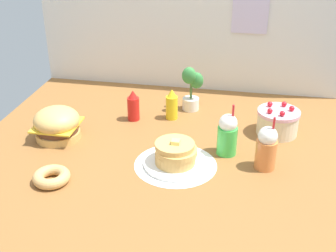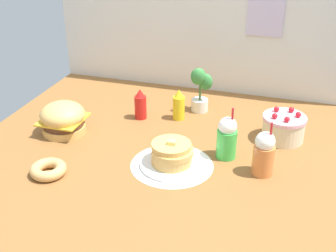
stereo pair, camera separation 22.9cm
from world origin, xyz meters
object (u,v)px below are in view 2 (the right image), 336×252
at_px(burger, 63,118).
at_px(potted_plant, 200,88).
at_px(cream_soda_cup, 227,138).
at_px(donut_pink_glaze, 48,169).
at_px(orange_float_cup, 264,154).
at_px(pancake_stack, 172,156).
at_px(mustard_bottle, 179,105).
at_px(ketchup_bottle, 140,105).
at_px(layer_cake, 283,128).

bearing_deg(burger, potted_plant, 37.11).
xyz_separation_m(cream_soda_cup, donut_pink_glaze, (-0.79, -0.42, -0.08)).
bearing_deg(potted_plant, donut_pink_glaze, -119.88).
height_order(orange_float_cup, potted_plant, potted_plant).
bearing_deg(pancake_stack, donut_pink_glaze, -155.25).
xyz_separation_m(burger, orange_float_cup, (1.12, -0.09, 0.03)).
relative_size(pancake_stack, mustard_bottle, 1.70).
distance_m(ketchup_bottle, mustard_bottle, 0.23).
bearing_deg(mustard_bottle, orange_float_cup, -39.49).
height_order(ketchup_bottle, orange_float_cup, orange_float_cup).
distance_m(burger, pancake_stack, 0.71).
height_order(orange_float_cup, donut_pink_glaze, orange_float_cup).
bearing_deg(mustard_bottle, burger, -147.92).
distance_m(burger, mustard_bottle, 0.68).
relative_size(ketchup_bottle, orange_float_cup, 0.67).
relative_size(burger, donut_pink_glaze, 1.43).
xyz_separation_m(ketchup_bottle, mustard_bottle, (0.22, 0.06, 0.00)).
distance_m(pancake_stack, ketchup_bottle, 0.57).
distance_m(layer_cake, mustard_bottle, 0.62).
bearing_deg(orange_float_cup, potted_plant, 127.24).
distance_m(layer_cake, donut_pink_glaze, 1.26).
relative_size(burger, layer_cake, 1.06).
distance_m(burger, potted_plant, 0.84).
relative_size(ketchup_bottle, donut_pink_glaze, 1.08).
height_order(pancake_stack, mustard_bottle, mustard_bottle).
height_order(pancake_stack, cream_soda_cup, cream_soda_cup).
xyz_separation_m(mustard_bottle, orange_float_cup, (0.55, -0.45, 0.02)).
bearing_deg(layer_cake, orange_float_cup, -100.17).
bearing_deg(burger, pancake_stack, -12.91).
xyz_separation_m(layer_cake, potted_plant, (-0.52, 0.22, 0.08)).
xyz_separation_m(orange_float_cup, potted_plant, (-0.46, 0.60, 0.04)).
xyz_separation_m(layer_cake, mustard_bottle, (-0.62, 0.08, 0.01)).
height_order(burger, potted_plant, potted_plant).
relative_size(ketchup_bottle, cream_soda_cup, 0.67).
bearing_deg(donut_pink_glaze, layer_cake, 33.38).
relative_size(burger, orange_float_cup, 0.88).
distance_m(pancake_stack, cream_soda_cup, 0.30).
height_order(pancake_stack, ketchup_bottle, ketchup_bottle).
bearing_deg(potted_plant, layer_cake, -23.17).
relative_size(pancake_stack, layer_cake, 1.36).
relative_size(orange_float_cup, donut_pink_glaze, 1.61).
bearing_deg(ketchup_bottle, cream_soda_cup, -26.92).
bearing_deg(cream_soda_cup, pancake_stack, -145.45).
height_order(cream_soda_cup, donut_pink_glaze, cream_soda_cup).
height_order(burger, layer_cake, burger).
bearing_deg(layer_cake, ketchup_bottle, 178.77).
bearing_deg(donut_pink_glaze, mustard_bottle, 60.72).
bearing_deg(mustard_bottle, donut_pink_glaze, -119.28).
relative_size(mustard_bottle, potted_plant, 0.66).
distance_m(burger, orange_float_cup, 1.13).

